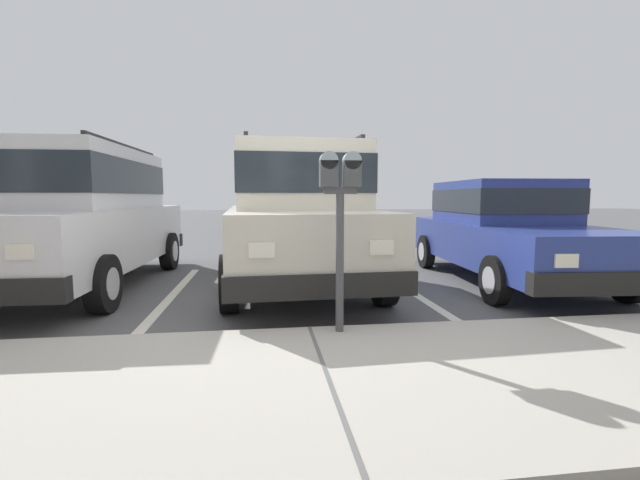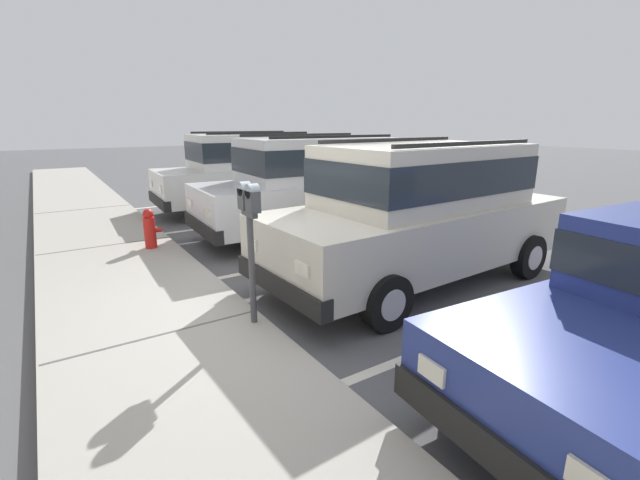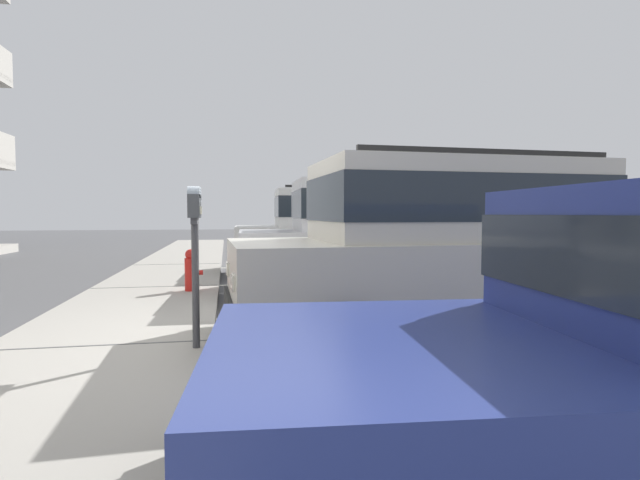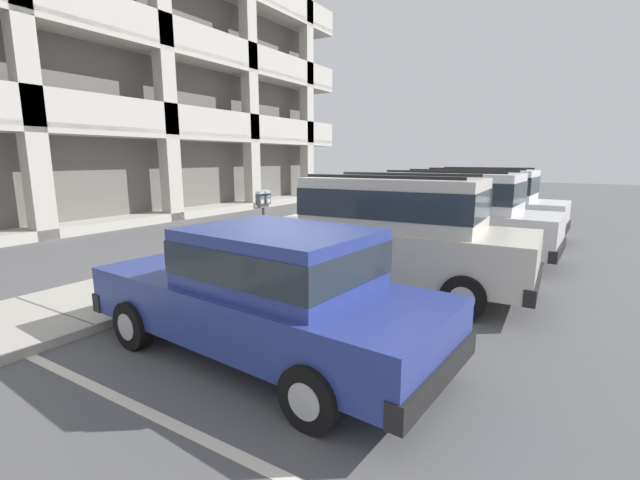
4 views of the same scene
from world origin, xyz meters
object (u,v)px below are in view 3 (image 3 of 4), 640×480
Objects in this scene: blue_coupe at (338,228)px; fire_hydrant at (191,270)px; parking_meter_near at (195,229)px; dark_hatchback at (380,233)px; silver_suv at (450,244)px.

blue_coupe reaches higher than fire_hydrant.
parking_meter_near is 2.22× the size of fire_hydrant.
fire_hydrant is (3.68, 0.30, -0.81)m from parking_meter_near.
parking_meter_near is (-3.27, 2.87, 0.19)m from dark_hatchback.
parking_meter_near reaches higher than fire_hydrant.
fire_hydrant is at bearing 4.62° from parking_meter_near.
blue_coupe is at bearing 2.40° from dark_hatchback.
dark_hatchback is at bearing -177.38° from blue_coupe.
silver_suv is 3.08m from dark_hatchback.
dark_hatchback is 1.00× the size of blue_coupe.
silver_suv reaches higher than parking_meter_near.
parking_meter_near is at bearing 91.79° from silver_suv.
silver_suv and dark_hatchback have the same top height.
dark_hatchback is 4.36m from parking_meter_near.
silver_suv is 4.64m from fire_hydrant.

